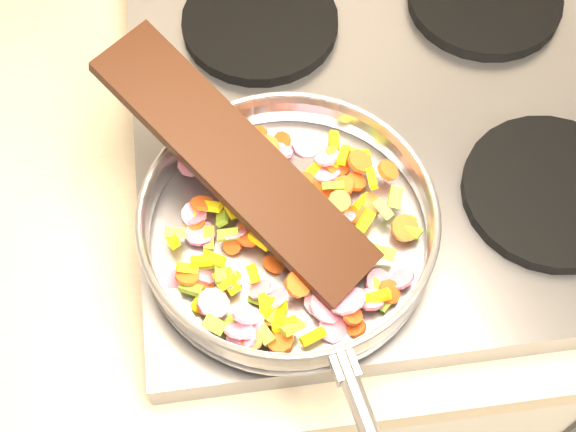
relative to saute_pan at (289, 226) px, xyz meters
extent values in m
cube|color=#939399|center=(0.15, 0.16, -0.06)|extent=(0.60, 0.60, 0.04)
cylinder|color=black|center=(0.01, 0.02, -0.04)|extent=(0.19, 0.19, 0.02)
cylinder|color=black|center=(0.29, 0.02, -0.04)|extent=(0.19, 0.19, 0.02)
cylinder|color=black|center=(0.01, 0.30, -0.04)|extent=(0.19, 0.19, 0.02)
cylinder|color=#9E9EA5|center=(0.00, 0.00, -0.03)|extent=(0.29, 0.29, 0.01)
torus|color=#9E9EA5|center=(0.00, 0.00, 0.00)|extent=(0.33, 0.33, 0.05)
torus|color=#9E9EA5|center=(0.00, 0.00, 0.02)|extent=(0.30, 0.30, 0.01)
cube|color=#9E9EA5|center=(0.03, -0.15, 0.01)|extent=(0.03, 0.03, 0.02)
cube|color=#7EA82B|center=(-0.02, 0.08, -0.01)|extent=(0.02, 0.02, 0.02)
cube|color=yellow|center=(-0.06, -0.05, 0.00)|extent=(0.02, 0.02, 0.02)
cylinder|color=#D44D19|center=(-0.03, 0.11, -0.01)|extent=(0.03, 0.03, 0.01)
cylinder|color=#D44D19|center=(-0.01, 0.10, 0.00)|extent=(0.04, 0.03, 0.01)
cylinder|color=#C51356|center=(0.07, -0.08, -0.01)|extent=(0.03, 0.03, 0.02)
cylinder|color=#C51356|center=(-0.05, -0.09, 0.00)|extent=(0.04, 0.03, 0.03)
cylinder|color=#C51356|center=(-0.05, -0.09, 0.00)|extent=(0.03, 0.03, 0.02)
cube|color=yellow|center=(0.03, 0.05, -0.01)|extent=(0.01, 0.02, 0.01)
cube|color=#7EA82B|center=(-0.04, -0.07, -0.02)|extent=(0.02, 0.02, 0.02)
cube|color=#7EA82B|center=(-0.11, 0.01, 0.00)|extent=(0.02, 0.01, 0.02)
cube|color=#7EA82B|center=(0.11, 0.02, 0.00)|extent=(0.02, 0.02, 0.02)
cylinder|color=#C51356|center=(-0.02, -0.07, 0.00)|extent=(0.03, 0.03, 0.03)
cylinder|color=#D44D19|center=(0.06, 0.04, -0.01)|extent=(0.03, 0.03, 0.01)
cylinder|color=#D44D19|center=(0.07, 0.01, -0.02)|extent=(0.03, 0.03, 0.01)
cube|color=yellow|center=(-0.01, 0.10, -0.01)|extent=(0.03, 0.01, 0.01)
cylinder|color=#C51356|center=(-0.04, -0.06, -0.01)|extent=(0.03, 0.03, 0.02)
cylinder|color=#D44D19|center=(0.08, 0.07, 0.00)|extent=(0.04, 0.04, 0.02)
cylinder|color=#C51356|center=(-0.06, 0.11, -0.02)|extent=(0.04, 0.04, 0.01)
cube|color=yellow|center=(-0.03, -0.08, 0.00)|extent=(0.01, 0.02, 0.01)
cube|color=#7EA82B|center=(0.12, -0.02, -0.01)|extent=(0.02, 0.02, 0.01)
cylinder|color=#C51356|center=(-0.09, 0.03, -0.01)|extent=(0.03, 0.03, 0.02)
cube|color=#7EA82B|center=(-0.07, -0.09, -0.01)|extent=(0.02, 0.02, 0.01)
cylinder|color=#D44D19|center=(-0.09, -0.05, -0.02)|extent=(0.02, 0.02, 0.02)
cube|color=yellow|center=(0.04, 0.07, -0.02)|extent=(0.02, 0.03, 0.01)
cylinder|color=#D44D19|center=(0.00, -0.06, 0.00)|extent=(0.04, 0.04, 0.02)
cylinder|color=#D44D19|center=(0.01, -0.01, -0.01)|extent=(0.03, 0.03, 0.02)
cylinder|color=#D44D19|center=(0.11, 0.05, 0.00)|extent=(0.03, 0.03, 0.02)
cylinder|color=#D44D19|center=(0.09, -0.08, -0.01)|extent=(0.03, 0.03, 0.02)
cylinder|color=#D44D19|center=(0.08, 0.05, -0.01)|extent=(0.02, 0.02, 0.01)
cube|color=yellow|center=(0.02, -0.05, -0.01)|extent=(0.03, 0.02, 0.02)
cube|color=yellow|center=(-0.09, -0.03, 0.00)|extent=(0.03, 0.01, 0.02)
cube|color=yellow|center=(-0.06, -0.05, -0.01)|extent=(0.02, 0.03, 0.02)
cylinder|color=#D44D19|center=(-0.03, 0.09, 0.00)|extent=(0.03, 0.03, 0.02)
cylinder|color=#C51356|center=(0.03, -0.11, -0.02)|extent=(0.04, 0.04, 0.01)
cube|color=yellow|center=(-0.08, 0.01, -0.02)|extent=(0.01, 0.02, 0.01)
cylinder|color=#D44D19|center=(0.01, 0.12, -0.02)|extent=(0.03, 0.03, 0.02)
cube|color=#7EA82B|center=(-0.03, -0.09, -0.01)|extent=(0.02, 0.02, 0.01)
cube|color=#7EA82B|center=(-0.01, -0.11, 0.00)|extent=(0.02, 0.02, 0.01)
cylinder|color=#C51356|center=(0.04, -0.05, 0.00)|extent=(0.03, 0.03, 0.02)
cube|color=#7EA82B|center=(-0.02, -0.08, -0.02)|extent=(0.02, 0.02, 0.02)
cube|color=#7EA82B|center=(-0.04, -0.11, 0.00)|extent=(0.02, 0.03, 0.01)
cylinder|color=#D44D19|center=(0.05, -0.11, -0.02)|extent=(0.02, 0.02, 0.02)
cube|color=yellow|center=(0.07, 0.08, 0.00)|extent=(0.02, 0.03, 0.01)
cylinder|color=#D44D19|center=(-0.02, 0.11, -0.02)|extent=(0.02, 0.03, 0.02)
cylinder|color=#D44D19|center=(0.09, 0.02, -0.02)|extent=(0.03, 0.03, 0.01)
cube|color=yellow|center=(-0.01, -0.01, -0.01)|extent=(0.02, 0.01, 0.02)
cube|color=#7EA82B|center=(-0.05, 0.12, 0.00)|extent=(0.02, 0.02, 0.01)
cylinder|color=#D44D19|center=(0.05, 0.02, 0.00)|extent=(0.02, 0.02, 0.01)
cube|color=#7EA82B|center=(0.03, 0.02, -0.02)|extent=(0.01, 0.02, 0.02)
cylinder|color=#D44D19|center=(-0.06, 0.11, -0.01)|extent=(0.03, 0.03, 0.02)
cylinder|color=#D44D19|center=(0.00, 0.00, -0.02)|extent=(0.03, 0.03, 0.02)
cube|color=#7EA82B|center=(0.09, 0.09, -0.02)|extent=(0.02, 0.02, 0.01)
cylinder|color=#C51356|center=(-0.04, 0.10, 0.00)|extent=(0.04, 0.04, 0.02)
cylinder|color=#C51356|center=(-0.06, -0.10, 0.00)|extent=(0.04, 0.03, 0.03)
cube|color=yellow|center=(-0.12, 0.00, 0.00)|extent=(0.02, 0.02, 0.02)
cube|color=yellow|center=(-0.02, -0.10, 0.00)|extent=(0.03, 0.01, 0.02)
cube|color=yellow|center=(0.03, -0.08, -0.01)|extent=(0.03, 0.02, 0.01)
cube|color=#7EA82B|center=(0.01, 0.04, -0.01)|extent=(0.02, 0.02, 0.02)
cube|color=yellow|center=(0.09, 0.04, 0.00)|extent=(0.01, 0.02, 0.01)
cylinder|color=#C51356|center=(0.05, 0.08, -0.01)|extent=(0.03, 0.03, 0.02)
cylinder|color=#D44D19|center=(-0.10, -0.04, -0.01)|extent=(0.03, 0.03, 0.01)
cylinder|color=#C51356|center=(-0.06, 0.00, 0.00)|extent=(0.04, 0.03, 0.03)
cylinder|color=#D44D19|center=(-0.09, -0.07, -0.02)|extent=(0.03, 0.03, 0.02)
cylinder|color=#C51356|center=(-0.06, -0.04, -0.01)|extent=(0.03, 0.04, 0.02)
cube|color=yellow|center=(-0.04, -0.05, 0.00)|extent=(0.01, 0.02, 0.01)
cylinder|color=#D44D19|center=(-0.02, -0.11, -0.01)|extent=(0.04, 0.04, 0.01)
cylinder|color=#D44D19|center=(-0.02, 0.12, 0.00)|extent=(0.02, 0.02, 0.02)
cylinder|color=#C51356|center=(-0.06, -0.11, 0.00)|extent=(0.03, 0.04, 0.02)
cylinder|color=#D44D19|center=(0.00, 0.04, -0.02)|extent=(0.03, 0.03, 0.01)
cylinder|color=#C51356|center=(0.01, 0.10, -0.01)|extent=(0.03, 0.03, 0.02)
cube|color=yellow|center=(-0.03, 0.10, -0.01)|extent=(0.02, 0.03, 0.01)
cube|color=yellow|center=(-0.03, -0.01, 0.00)|extent=(0.02, 0.03, 0.01)
cylinder|color=#C51356|center=(0.03, 0.11, -0.02)|extent=(0.03, 0.03, 0.01)
cylinder|color=#D44D19|center=(-0.02, -0.03, -0.02)|extent=(0.03, 0.03, 0.02)
cube|color=yellow|center=(-0.05, 0.05, -0.01)|extent=(0.02, 0.02, 0.01)
cylinder|color=#D44D19|center=(-0.09, 0.03, -0.02)|extent=(0.03, 0.03, 0.01)
cube|color=#7EA82B|center=(-0.06, 0.02, -0.01)|extent=(0.01, 0.02, 0.02)
cube|color=#7EA82B|center=(-0.06, 0.00, 0.00)|extent=(0.02, 0.01, 0.01)
cylinder|color=#D44D19|center=(0.00, 0.02, 0.00)|extent=(0.03, 0.03, 0.01)
cube|color=yellow|center=(0.06, 0.02, -0.01)|extent=(0.01, 0.02, 0.02)
cube|color=yellow|center=(0.12, -0.01, -0.01)|extent=(0.02, 0.02, 0.02)
cube|color=yellow|center=(0.05, 0.04, 0.00)|extent=(0.02, 0.01, 0.01)
cube|color=#7EA82B|center=(-0.09, -0.02, -0.01)|extent=(0.02, 0.01, 0.01)
cube|color=yellow|center=(0.06, 0.08, -0.01)|extent=(0.01, 0.02, 0.02)
cylinder|color=#C51356|center=(0.08, -0.06, -0.02)|extent=(0.03, 0.04, 0.02)
cube|color=#7EA82B|center=(0.04, -0.02, -0.01)|extent=(0.02, 0.02, 0.01)
cube|color=yellow|center=(-0.03, 0.06, 0.00)|extent=(0.01, 0.02, 0.01)
cube|color=yellow|center=(-0.02, -0.09, -0.01)|extent=(0.02, 0.03, 0.02)
cube|color=#7EA82B|center=(-0.10, -0.05, -0.01)|extent=(0.03, 0.02, 0.01)
cylinder|color=#C51356|center=(-0.04, 0.01, -0.01)|extent=(0.04, 0.04, 0.02)
cube|color=yellow|center=(0.06, 0.10, -0.01)|extent=(0.01, 0.03, 0.01)
cube|color=#7EA82B|center=(0.09, -0.04, 0.00)|extent=(0.03, 0.02, 0.02)
cube|color=yellow|center=(-0.06, 0.03, 0.00)|extent=(0.02, 0.03, 0.01)
cylinder|color=#C51356|center=(0.03, -0.01, 0.00)|extent=(0.04, 0.03, 0.02)
cube|color=yellow|center=(0.07, -0.09, 0.00)|extent=(0.03, 0.01, 0.02)
cylinder|color=#D44D19|center=(0.12, -0.01, -0.01)|extent=(0.04, 0.04, 0.01)
cube|color=#7EA82B|center=(-0.01, 0.09, 0.00)|extent=(0.02, 0.02, 0.01)
cube|color=yellow|center=(-0.01, 0.05, -0.02)|extent=(0.01, 0.02, 0.01)
cylinder|color=#D44D19|center=(0.03, 0.00, -0.02)|extent=(0.03, 0.03, 0.01)
cube|color=yellow|center=(-0.07, 0.10, 0.00)|extent=(0.01, 0.03, 0.01)
cube|color=#7EA82B|center=(0.08, -0.08, -0.02)|extent=(0.03, 0.03, 0.01)
cylinder|color=#C51356|center=(-0.11, -0.04, -0.02)|extent=(0.03, 0.03, 0.02)
cube|color=#7EA82B|center=(0.03, -0.06, -0.01)|extent=(0.02, 0.02, 0.01)
cylinder|color=#D44D19|center=(-0.03, -0.09, -0.01)|extent=(0.03, 0.03, 0.01)
cylinder|color=#D44D19|center=(-0.02, -0.11, -0.02)|extent=(0.03, 0.03, 0.01)
cube|color=#7EA82B|center=(-0.07, -0.05, -0.01)|extent=(0.03, 0.02, 0.01)
cube|color=yellow|center=(-0.03, -0.08, 0.00)|extent=(0.02, 0.02, 0.02)
cylinder|color=#D44D19|center=(0.05, -0.10, -0.01)|extent=(0.03, 0.03, 0.01)
cube|color=#7EA82B|center=(-0.08, -0.09, 0.00)|extent=(0.02, 0.02, 0.02)
cube|color=#7EA82B|center=(0.10, 0.01, 0.00)|extent=(0.02, 0.03, 0.01)
cylinder|color=#C51356|center=(0.04, -0.09, 0.00)|extent=(0.05, 0.05, 0.03)
cylinder|color=#C51356|center=(0.05, 0.00, 0.00)|extent=(0.04, 0.03, 0.03)
cylinder|color=#D44D19|center=(0.04, 0.05, -0.02)|extent=(0.03, 0.03, 0.02)
cube|color=#7EA82B|center=(0.05, 0.01, 0.00)|extent=(0.02, 0.02, 0.02)
cube|color=yellow|center=(-0.09, -0.06, -0.01)|extent=(0.02, 0.02, 0.02)
cube|color=#7EA82B|center=(-0.07, -0.04, 0.00)|extent=(0.01, 0.02, 0.01)
cylinder|color=#C51356|center=(-0.09, -0.03, -0.02)|extent=(0.04, 0.05, 0.02)
cube|color=yellow|center=(0.08, 0.00, 0.00)|extent=(0.02, 0.03, 0.01)
cylinder|color=#C51356|center=(-0.03, 0.09, -0.01)|extent=(0.03, 0.03, 0.02)
cylinder|color=#D44D19|center=(-0.04, 0.00, -0.01)|extent=(0.04, 0.04, 0.01)
cube|color=yellow|center=(0.01, -0.11, -0.01)|extent=(0.03, 0.02, 0.01)
cylinder|color=#D44D19|center=(-0.06, -0.01, -0.01)|extent=(0.03, 0.03, 0.02)
cube|color=#7EA82B|center=(0.02, -0.03, 0.00)|extent=(0.01, 0.02, 0.01)
cylinder|color=#C51356|center=(0.02, -0.08, -0.01)|extent=(0.04, 0.04, 0.01)
cylinder|color=#C51356|center=(0.05, 0.07, -0.02)|extent=(0.04, 0.04, 0.02)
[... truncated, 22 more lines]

